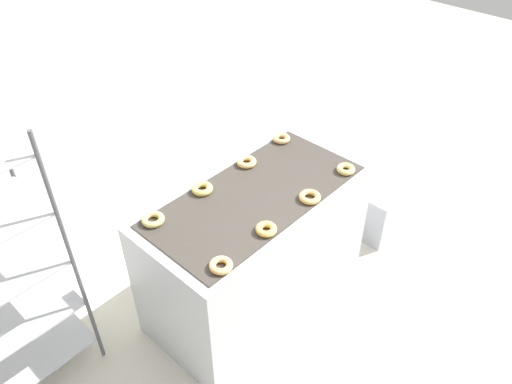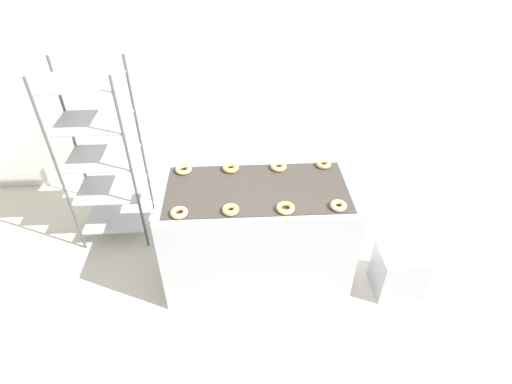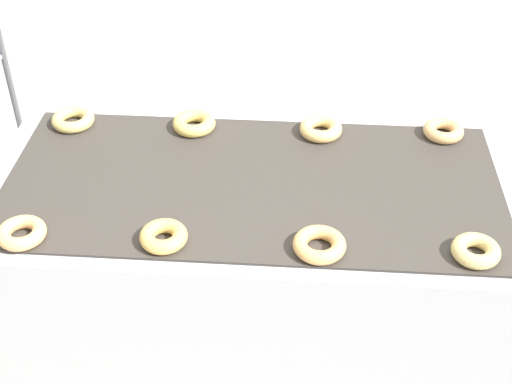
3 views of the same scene
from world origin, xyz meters
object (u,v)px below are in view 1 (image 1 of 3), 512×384
(donut_near_right, at_px, (346,169))
(donut_far_right, at_px, (282,138))
(donut_near_midleft, at_px, (266,229))
(donut_far_midright, at_px, (247,162))
(donut_far_midleft, at_px, (202,189))
(donut_far_left, at_px, (153,219))
(donut_near_left, at_px, (221,265))
(baking_rack_cart, at_px, (0,271))
(fryer_machine, at_px, (256,249))
(donut_near_midright, at_px, (310,197))
(glaze_bin, at_px, (377,210))

(donut_near_right, relative_size, donut_far_right, 0.98)
(donut_near_midleft, bearing_deg, donut_far_midright, 53.34)
(donut_near_right, bearing_deg, donut_far_midleft, 145.56)
(donut_far_midleft, distance_m, donut_far_midright, 0.40)
(donut_far_left, distance_m, donut_far_midright, 0.78)
(donut_near_left, distance_m, donut_far_midleft, 0.66)
(donut_near_left, relative_size, donut_far_right, 1.02)
(donut_near_left, distance_m, donut_far_left, 0.55)
(baking_rack_cart, distance_m, donut_far_right, 1.96)
(fryer_machine, xyz_separation_m, donut_far_midleft, (-0.20, 0.27, 0.50))
(fryer_machine, xyz_separation_m, donut_near_midright, (0.19, -0.27, 0.50))
(donut_near_left, bearing_deg, donut_far_right, 26.28)
(fryer_machine, bearing_deg, donut_far_midleft, 127.17)
(baking_rack_cart, bearing_deg, fryer_machine, -24.94)
(donut_near_right, xyz_separation_m, donut_far_left, (-1.17, 0.53, -0.00))
(fryer_machine, distance_m, glaze_bin, 1.25)
(baking_rack_cart, bearing_deg, donut_far_left, -25.49)
(donut_near_midright, bearing_deg, donut_near_right, 0.73)
(glaze_bin, distance_m, donut_near_midright, 1.26)
(fryer_machine, bearing_deg, baking_rack_cart, 155.06)
(fryer_machine, height_order, donut_near_midleft, donut_near_midleft)
(donut_near_left, bearing_deg, donut_far_midleft, 56.21)
(donut_near_midright, distance_m, donut_far_right, 0.67)
(fryer_machine, distance_m, donut_far_right, 0.81)
(donut_near_midleft, distance_m, donut_far_right, 0.95)
(donut_near_left, relative_size, donut_far_midright, 0.96)
(fryer_machine, xyz_separation_m, donut_near_left, (-0.57, -0.28, 0.50))
(donut_near_midright, distance_m, donut_near_right, 0.39)
(donut_far_right, bearing_deg, donut_near_right, -89.44)
(donut_far_midleft, bearing_deg, fryer_machine, -52.83)
(donut_near_midright, xyz_separation_m, donut_far_midright, (0.00, 0.54, 0.00))
(glaze_bin, xyz_separation_m, donut_near_midleft, (-1.40, -0.02, 0.76))
(glaze_bin, relative_size, donut_far_right, 3.42)
(donut_near_midright, xyz_separation_m, donut_far_midleft, (-0.39, 0.54, 0.00))
(donut_near_midright, height_order, donut_far_left, same)
(glaze_bin, distance_m, donut_far_left, 2.01)
(glaze_bin, height_order, donut_near_midright, donut_near_midright)
(baking_rack_cart, distance_m, glaze_bin, 2.78)
(donut_near_right, distance_m, donut_far_right, 0.55)
(donut_far_midleft, relative_size, donut_far_right, 1.08)
(fryer_machine, relative_size, donut_near_midright, 11.32)
(fryer_machine, distance_m, donut_far_left, 0.82)
(glaze_bin, bearing_deg, fryer_machine, 168.32)
(donut_near_midleft, bearing_deg, donut_far_midleft, 89.79)
(glaze_bin, xyz_separation_m, donut_near_midright, (-1.01, -0.02, 0.76))
(fryer_machine, xyz_separation_m, donut_near_midleft, (-0.21, -0.27, 0.50))
(baking_rack_cart, height_order, donut_far_right, baking_rack_cart)
(donut_near_midright, bearing_deg, donut_far_right, 55.46)
(baking_rack_cart, height_order, donut_near_left, baking_rack_cart)
(fryer_machine, height_order, donut_near_left, donut_near_left)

